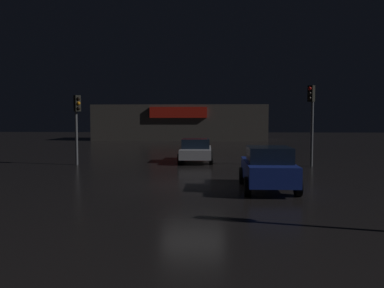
{
  "coord_description": "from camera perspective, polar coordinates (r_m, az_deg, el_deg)",
  "views": [
    {
      "loc": [
        0.8,
        -15.87,
        2.68
      ],
      "look_at": [
        -0.21,
        3.08,
        1.45
      ],
      "focal_mm": 37.36,
      "sensor_mm": 36.0,
      "label": 1
    }
  ],
  "objects": [
    {
      "name": "traffic_signal_opposite",
      "position": [
        23.64,
        -16.09,
        3.96
      ],
      "size": [
        0.42,
        0.42,
        3.97
      ],
      "color": "#595B60",
      "rests_on": "ground"
    },
    {
      "name": "traffic_signal_main",
      "position": [
        23.01,
        16.68,
        4.7
      ],
      "size": [
        0.42,
        0.42,
        4.47
      ],
      "color": "#595B60",
      "rests_on": "ground"
    },
    {
      "name": "store_building",
      "position": [
        49.77,
        -1.62,
        3.09
      ],
      "size": [
        20.76,
        7.06,
        4.28
      ],
      "color": "#4C4742",
      "rests_on": "ground"
    },
    {
      "name": "car_far",
      "position": [
        15.22,
        10.8,
        -3.36
      ],
      "size": [
        1.94,
        3.96,
        1.62
      ],
      "color": "navy",
      "rests_on": "ground"
    },
    {
      "name": "car_near",
      "position": [
        24.45,
        0.58,
        -0.87
      ],
      "size": [
        2.09,
        4.5,
        1.44
      ],
      "color": "#B7B7BF",
      "rests_on": "ground"
    },
    {
      "name": "ground_plane",
      "position": [
        16.11,
        0.15,
        -5.86
      ],
      "size": [
        120.0,
        120.0,
        0.0
      ],
      "primitive_type": "plane",
      "color": "black"
    }
  ]
}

